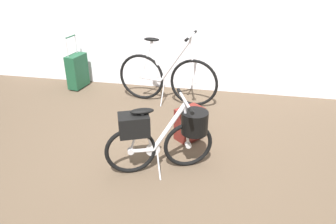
{
  "coord_description": "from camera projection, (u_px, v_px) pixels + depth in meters",
  "views": [
    {
      "loc": [
        0.5,
        -2.39,
        1.95
      ],
      "look_at": [
        -0.03,
        0.35,
        0.55
      ],
      "focal_mm": 33.97,
      "sensor_mm": 36.0,
      "label": 1
    }
  ],
  "objects": [
    {
      "name": "ground_plane",
      "position": [
        164.0,
        179.0,
        3.06
      ],
      "size": [
        6.95,
        6.95,
        0.0
      ],
      "primitive_type": "plane",
      "color": "brown"
    },
    {
      "name": "back_wall",
      "position": [
        197.0,
        0.0,
        4.53
      ],
      "size": [
        6.95,
        0.1,
        2.69
      ],
      "primitive_type": "cube",
      "color": "silver",
      "rests_on": "ground_plane"
    },
    {
      "name": "folding_bike_foreground",
      "position": [
        164.0,
        133.0,
        3.03
      ],
      "size": [
        1.0,
        0.58,
        0.76
      ],
      "color": "black",
      "rests_on": "ground_plane"
    },
    {
      "name": "display_bike_left",
      "position": [
        167.0,
        77.0,
        4.48
      ],
      "size": [
        1.45,
        0.53,
        1.01
      ],
      "color": "black",
      "rests_on": "ground_plane"
    },
    {
      "name": "rolling_suitcase",
      "position": [
        77.0,
        71.0,
        5.02
      ],
      "size": [
        0.24,
        0.38,
        0.83
      ],
      "color": "#19472D",
      "rests_on": "ground_plane"
    },
    {
      "name": "backpack_on_floor",
      "position": [
        190.0,
        124.0,
        3.65
      ],
      "size": [
        0.35,
        0.36,
        0.38
      ],
      "color": "maroon",
      "rests_on": "ground_plane"
    }
  ]
}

